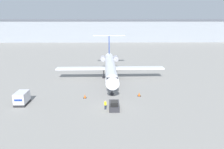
{
  "coord_description": "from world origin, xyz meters",
  "views": [
    {
      "loc": [
        -0.7,
        -36.39,
        15.65
      ],
      "look_at": [
        0.0,
        11.18,
        3.45
      ],
      "focal_mm": 35.0,
      "sensor_mm": 36.0,
      "label": 1
    }
  ],
  "objects": [
    {
      "name": "terminal_building",
      "position": [
        0.0,
        120.0,
        7.7
      ],
      "size": [
        180.0,
        16.8,
        15.35
      ],
      "color": "#8C939E",
      "rests_on": "ground"
    },
    {
      "name": "worker_near_tug",
      "position": [
        -1.35,
        -0.29,
        0.85
      ],
      "size": [
        0.4,
        0.24,
        1.65
      ],
      "color": "#232838",
      "rests_on": "ground"
    },
    {
      "name": "traffic_cone_left",
      "position": [
        -5.59,
        5.42,
        0.36
      ],
      "size": [
        0.64,
        0.64,
        0.76
      ],
      "color": "black",
      "rests_on": "ground"
    },
    {
      "name": "ground_plane",
      "position": [
        0.0,
        0.0,
        0.0
      ],
      "size": [
        600.0,
        600.0,
        0.0
      ],
      "primitive_type": "plane",
      "color": "gray"
    },
    {
      "name": "luggage_cart",
      "position": [
        -17.05,
        2.35,
        1.2
      ],
      "size": [
        2.05,
        3.43,
        2.4
      ],
      "color": "#232326",
      "rests_on": "ground"
    },
    {
      "name": "pushback_tug",
      "position": [
        0.22,
        0.07,
        0.58
      ],
      "size": [
        1.84,
        4.09,
        1.63
      ],
      "color": "#2D2D33",
      "rests_on": "ground"
    },
    {
      "name": "airplane_main",
      "position": [
        -0.33,
        20.11,
        3.5
      ],
      "size": [
        28.59,
        31.13,
        10.55
      ],
      "color": "silver",
      "rests_on": "ground"
    },
    {
      "name": "traffic_cone_right",
      "position": [
        5.59,
        6.42,
        0.38
      ],
      "size": [
        0.7,
        0.7,
        0.8
      ],
      "color": "black",
      "rests_on": "ground"
    }
  ]
}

